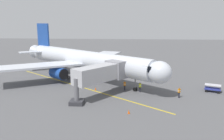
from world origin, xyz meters
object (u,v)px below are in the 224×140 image
object	(u,v)px
belt_loader_portside	(124,66)
safety_cone_wing_port	(129,112)
ground_crew_marshaller	(179,92)
baggage_cart_near_nose	(213,88)
ground_crew_loader	(140,87)
jet_bridge	(103,73)
ground_crew_wing_walker	(125,86)
airplane	(83,60)
safety_cone_nose_left	(96,89)
safety_cone_nose_right	(165,73)

from	to	relation	value
belt_loader_portside	safety_cone_wing_port	xyz separation A→B (m)	(-1.60, 29.56, -0.44)
ground_crew_marshaller	baggage_cart_near_nose	bearing A→B (deg)	-150.31
ground_crew_marshaller	ground_crew_loader	distance (m)	6.63
jet_bridge	belt_loader_portside	size ratio (longest dim) A/B	2.25
ground_crew_wing_walker	ground_crew_loader	world-z (taller)	same
ground_crew_loader	safety_cone_wing_port	world-z (taller)	ground_crew_loader
jet_bridge	ground_crew_marshaller	distance (m)	12.54
airplane	ground_crew_loader	bearing A→B (deg)	142.92
ground_crew_wing_walker	safety_cone_nose_left	world-z (taller)	ground_crew_wing_walker
airplane	belt_loader_portside	bearing A→B (deg)	-127.14
ground_crew_marshaller	safety_cone_nose_left	distance (m)	14.26
ground_crew_marshaller	safety_cone_nose_left	size ratio (longest dim) A/B	3.11
safety_cone_nose_right	ground_crew_marshaller	bearing A→B (deg)	89.45
airplane	ground_crew_wing_walker	distance (m)	12.55
ground_crew_marshaller	baggage_cart_near_nose	size ratio (longest dim) A/B	0.58
jet_bridge	safety_cone_nose_right	world-z (taller)	jet_bridge
belt_loader_portside	safety_cone_nose_right	distance (m)	10.98
baggage_cart_near_nose	ground_crew_loader	bearing A→B (deg)	5.21
airplane	safety_cone_nose_right	xyz separation A→B (m)	(-18.03, -5.87, -3.73)
ground_crew_marshaller	safety_cone_wing_port	xyz separation A→B (m)	(7.93, 7.15, -0.61)
jet_bridge	belt_loader_portside	bearing A→B (deg)	-96.89
baggage_cart_near_nose	belt_loader_portside	bearing A→B (deg)	-49.52
safety_cone_wing_port	safety_cone_nose_left	bearing A→B (deg)	-59.16
airplane	jet_bridge	distance (m)	12.50
ground_crew_loader	belt_loader_portside	bearing A→B (deg)	-80.29
safety_cone_wing_port	safety_cone_nose_right	bearing A→B (deg)	-108.34
ground_crew_marshaller	ground_crew_wing_walker	world-z (taller)	same
safety_cone_wing_port	ground_crew_loader	bearing A→B (deg)	-100.55
safety_cone_nose_left	safety_cone_wing_port	size ratio (longest dim) A/B	1.00
safety_cone_nose_right	safety_cone_wing_port	world-z (taller)	same
safety_cone_nose_left	ground_crew_loader	bearing A→B (deg)	177.19
airplane	jet_bridge	bearing A→B (deg)	116.93
ground_crew_marshaller	belt_loader_portside	size ratio (longest dim) A/B	0.38
safety_cone_nose_left	airplane	bearing A→B (deg)	-65.21
airplane	ground_crew_marshaller	bearing A→B (deg)	147.46
ground_crew_marshaller	airplane	bearing A→B (deg)	-32.54
ground_crew_wing_walker	ground_crew_marshaller	bearing A→B (deg)	159.56
airplane	baggage_cart_near_nose	bearing A→B (deg)	162.38
jet_bridge	safety_cone_wing_port	distance (m)	9.24
safety_cone_nose_right	belt_loader_portside	bearing A→B (deg)	-27.90
airplane	safety_cone_nose_right	distance (m)	19.32
jet_bridge	ground_crew_loader	size ratio (longest dim) A/B	5.97
jet_bridge	baggage_cart_near_nose	distance (m)	19.22
ground_crew_marshaller	ground_crew_loader	bearing A→B (deg)	-22.45
ground_crew_wing_walker	baggage_cart_near_nose	distance (m)	15.26
ground_crew_marshaller	jet_bridge	bearing A→B (deg)	-1.22
ground_crew_wing_walker	safety_cone_wing_port	world-z (taller)	ground_crew_wing_walker
safety_cone_nose_left	ground_crew_wing_walker	bearing A→B (deg)	-175.92
safety_cone_nose_right	baggage_cart_near_nose	bearing A→B (deg)	114.82
safety_cone_nose_right	airplane	bearing A→B (deg)	18.04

